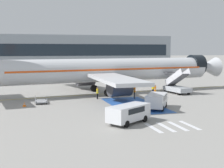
{
  "coord_description": "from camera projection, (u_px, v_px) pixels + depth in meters",
  "views": [
    {
      "loc": [
        -12.34,
        -47.03,
        6.85
      ],
      "look_at": [
        0.74,
        -1.95,
        1.7
      ],
      "focal_mm": 50.0,
      "sensor_mm": 36.0,
      "label": 1
    }
  ],
  "objects": [
    {
      "name": "traffic_cone_0",
      "position": [
        24.0,
        104.0,
        37.77
      ],
      "size": [
        0.48,
        0.48,
        0.53
      ],
      "color": "orange",
      "rests_on": "ground_plane"
    },
    {
      "name": "ground_crew_3",
      "position": [
        153.0,
        88.0,
        47.44
      ],
      "size": [
        0.49,
        0.41,
        1.86
      ],
      "rotation": [
        0.0,
        0.0,
        0.5
      ],
      "color": "#191E38",
      "rests_on": "ground_plane"
    },
    {
      "name": "ground_plane",
      "position": [
        104.0,
        94.0,
        49.06
      ],
      "size": [
        600.0,
        600.0,
        0.0
      ],
      "primitive_type": "plane",
      "color": "gray"
    },
    {
      "name": "baggage_cart",
      "position": [
        41.0,
        101.0,
        40.17
      ],
      "size": [
        1.56,
        2.64,
        0.87
      ],
      "rotation": [
        0.0,
        0.0,
        3.12
      ],
      "color": "gray",
      "rests_on": "ground_plane"
    },
    {
      "name": "terminal_building",
      "position": [
        42.0,
        52.0,
        118.13
      ],
      "size": [
        101.44,
        12.1,
        12.39
      ],
      "color": "#89939E",
      "rests_on": "ground_plane"
    },
    {
      "name": "airliner",
      "position": [
        107.0,
        70.0,
        48.66
      ],
      "size": [
        44.21,
        32.82,
        10.51
      ],
      "rotation": [
        0.0,
        0.0,
        -1.43
      ],
      "color": "silver",
      "rests_on": "ground_plane"
    },
    {
      "name": "ground_crew_2",
      "position": [
        155.0,
        90.0,
        44.72
      ],
      "size": [
        0.45,
        0.48,
        1.86
      ],
      "rotation": [
        0.0,
        0.0,
        0.87
      ],
      "color": "#2D2D33",
      "rests_on": "ground_plane"
    },
    {
      "name": "apron_stand_patch_blue",
      "position": [
        134.0,
        105.0,
        39.07
      ],
      "size": [
        5.65,
        12.23,
        0.01
      ],
      "primitive_type": "cube",
      "color": "#2856A8",
      "rests_on": "ground_plane"
    },
    {
      "name": "fuel_tanker",
      "position": [
        44.0,
        74.0,
        67.24
      ],
      "size": [
        9.1,
        3.82,
        3.41
      ],
      "rotation": [
        0.0,
        0.0,
        1.73
      ],
      "color": "#38383D",
      "rests_on": "ground_plane"
    },
    {
      "name": "ground_crew_0",
      "position": [
        135.0,
        91.0,
        43.93
      ],
      "size": [
        0.43,
        0.49,
        1.83
      ],
      "rotation": [
        0.0,
        0.0,
        0.99
      ],
      "color": "#2D2D33",
      "rests_on": "ground_plane"
    },
    {
      "name": "apron_leadline_yellow",
      "position": [
        110.0,
        93.0,
        49.33
      ],
      "size": [
        78.04,
        11.36,
        0.01
      ],
      "primitive_type": "cube",
      "rotation": [
        0.0,
        0.0,
        -1.43
      ],
      "color": "gold",
      "rests_on": "ground_plane"
    },
    {
      "name": "apron_walkway_bar_0",
      "position": [
        153.0,
        128.0,
        27.47
      ],
      "size": [
        0.44,
        3.6,
        0.01
      ],
      "primitive_type": "cube",
      "color": "silver",
      "rests_on": "ground_plane"
    },
    {
      "name": "service_van_1",
      "position": [
        129.0,
        112.0,
        29.12
      ],
      "size": [
        4.85,
        4.09,
        1.73
      ],
      "rotation": [
        0.0,
        0.0,
        2.16
      ],
      "color": "silver",
      "rests_on": "ground_plane"
    },
    {
      "name": "service_van_0",
      "position": [
        157.0,
        100.0,
        36.33
      ],
      "size": [
        4.03,
        4.72,
        1.73
      ],
      "rotation": [
        0.0,
        0.0,
        5.7
      ],
      "color": "silver",
      "rests_on": "ground_plane"
    },
    {
      "name": "apron_walkway_bar_1",
      "position": [
        166.0,
        127.0,
        27.8
      ],
      "size": [
        0.44,
        3.6,
        0.01
      ],
      "primitive_type": "cube",
      "color": "silver",
      "rests_on": "ground_plane"
    },
    {
      "name": "apron_walkway_bar_2",
      "position": [
        178.0,
        126.0,
        28.14
      ],
      "size": [
        0.44,
        3.6,
        0.01
      ],
      "primitive_type": "cube",
      "color": "silver",
      "rests_on": "ground_plane"
    },
    {
      "name": "ground_crew_1",
      "position": [
        97.0,
        92.0,
        43.6
      ],
      "size": [
        0.41,
        0.49,
        1.65
      ],
      "rotation": [
        0.0,
        0.0,
        4.19
      ],
      "color": "black",
      "rests_on": "ground_plane"
    },
    {
      "name": "apron_walkway_bar_3",
      "position": [
        190.0,
        125.0,
        28.47
      ],
      "size": [
        0.44,
        3.6,
        0.01
      ],
      "primitive_type": "cube",
      "color": "silver",
      "rests_on": "ground_plane"
    },
    {
      "name": "boarding_stairs_forward",
      "position": [
        177.0,
        87.0,
        49.21
      ],
      "size": [
        2.86,
        5.45,
        4.09
      ],
      "rotation": [
        0.0,
        0.0,
        0.14
      ],
      "color": "#ADB2BA",
      "rests_on": "ground_plane"
    }
  ]
}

